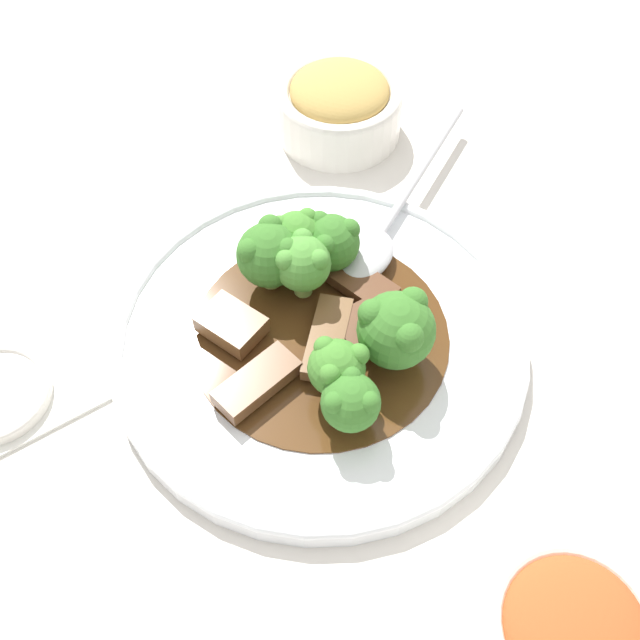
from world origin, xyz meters
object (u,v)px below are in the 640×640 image
main_plate (320,339)px  broccoli_floret_3 (269,254)px  beef_strip_3 (257,382)px  side_bowl_appetizer (339,105)px  serving_spoon (379,235)px  beef_strip_1 (370,324)px  side_bowl_kimchi (570,633)px  beef_strip_4 (322,341)px  broccoli_floret_6 (351,402)px  broccoli_floret_4 (331,242)px  broccoli_floret_5 (297,237)px  beef_strip_0 (231,324)px  broccoli_floret_2 (396,329)px  beef_strip_2 (363,285)px  broccoli_floret_0 (302,263)px  broccoli_floret_1 (337,367)px

main_plate → broccoli_floret_3: 0.07m
beef_strip_3 → side_bowl_appetizer: 0.29m
serving_spoon → side_bowl_appetizer: size_ratio=1.79×
beef_strip_1 → side_bowl_appetizer: side_bowl_appetizer is taller
beef_strip_3 → serving_spoon: serving_spoon is taller
side_bowl_kimchi → beef_strip_4: bearing=-84.7°
main_plate → broccoli_floret_6: broccoli_floret_6 is taller
broccoli_floret_4 → broccoli_floret_5: bearing=-34.4°
beef_strip_0 → beef_strip_3: bearing=83.4°
beef_strip_3 → broccoli_floret_2: bearing=164.9°
broccoli_floret_4 → broccoli_floret_6: broccoli_floret_4 is taller
beef_strip_1 → beef_strip_2: size_ratio=0.85×
beef_strip_0 → side_bowl_kimchi: 0.29m
beef_strip_0 → serving_spoon: bearing=-171.7°
beef_strip_3 → broccoli_floret_5: 0.12m
beef_strip_3 → beef_strip_1: bearing=-178.1°
main_plate → broccoli_floret_0: bearing=-101.5°
broccoli_floret_3 → broccoli_floret_4: 0.05m
beef_strip_1 → beef_strip_3: bearing=1.9°
beef_strip_3 → broccoli_floret_3: (-0.05, -0.08, 0.03)m
beef_strip_0 → broccoli_floret_2: size_ratio=0.91×
beef_strip_4 → side_bowl_appetizer: (-0.14, -0.21, 0.01)m
beef_strip_4 → broccoli_floret_0: bearing=-104.3°
main_plate → serving_spoon: size_ratio=1.49×
main_plate → side_bowl_kimchi: (-0.02, 0.25, 0.01)m
beef_strip_3 → broccoli_floret_2: size_ratio=1.11×
beef_strip_2 → broccoli_floret_6: broccoli_floret_6 is taller
broccoli_floret_4 → side_bowl_appetizer: 0.18m
beef_strip_0 → broccoli_floret_0: bearing=-174.9°
beef_strip_3 → beef_strip_4: bearing=-172.3°
main_plate → broccoli_floret_2: bearing=128.1°
beef_strip_4 → broccoli_floret_4: (-0.04, -0.06, 0.02)m
main_plate → broccoli_floret_0: size_ratio=5.70×
broccoli_floret_1 → serving_spoon: broccoli_floret_1 is taller
beef_strip_0 → beef_strip_2: (-0.10, 0.01, -0.00)m
side_bowl_kimchi → broccoli_floret_6: bearing=-78.5°
beef_strip_2 → broccoli_floret_2: (0.01, 0.06, 0.03)m
beef_strip_3 → beef_strip_4: (-0.06, -0.01, -0.00)m
beef_strip_3 → broccoli_floret_6: (-0.04, 0.05, 0.02)m
broccoli_floret_4 → broccoli_floret_2: bearing=87.3°
broccoli_floret_4 → side_bowl_appetizer: (-0.10, -0.15, -0.02)m
beef_strip_4 → broccoli_floret_4: broccoli_floret_4 is taller
broccoli_floret_3 → side_bowl_appetizer: 0.20m
beef_strip_1 → broccoli_floret_5: bearing=-78.9°
broccoli_floret_5 → side_bowl_appetizer: broccoli_floret_5 is taller
beef_strip_4 → serving_spoon: 0.11m
broccoli_floret_0 → broccoli_floret_6: 0.11m
main_plate → side_bowl_kimchi: size_ratio=2.96×
broccoli_floret_0 → broccoli_floret_3: (0.02, -0.02, -0.00)m
broccoli_floret_1 → broccoli_floret_3: 0.11m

